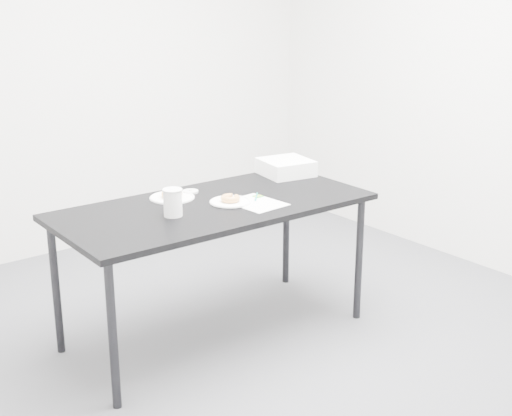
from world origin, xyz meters
TOP-DOWN VIEW (x-y plane):
  - floor at (0.00, 0.00)m, footprint 4.00×4.00m
  - wall_back at (0.00, 2.00)m, footprint 4.00×0.02m
  - wall_right at (2.00, 0.00)m, footprint 0.02×4.00m
  - table at (-0.10, 0.18)m, footprint 1.73×0.83m
  - scorecard at (0.09, 0.04)m, footprint 0.26×0.32m
  - logo_patch at (0.17, 0.13)m, footprint 0.05×0.05m
  - pen at (0.15, 0.12)m, footprint 0.10×0.11m
  - napkin at (0.02, 0.11)m, footprint 0.21×0.21m
  - plate_near at (-0.02, 0.13)m, footprint 0.23×0.23m
  - donut_near at (-0.02, 0.13)m, footprint 0.13×0.13m
  - plate_far at (-0.22, 0.40)m, footprint 0.25×0.25m
  - donut_far at (-0.22, 0.40)m, footprint 0.13×0.13m
  - coffee_cup at (-0.38, 0.13)m, footprint 0.10×0.10m
  - cup_lid at (-0.08, 0.44)m, footprint 0.09×0.09m
  - bakery_box at (0.61, 0.41)m, footprint 0.33×0.33m

SIDE VIEW (x-z plane):
  - floor at x=0.00m, z-range 0.00..0.00m
  - table at x=-0.10m, z-range 0.33..1.12m
  - scorecard at x=0.09m, z-range 0.78..0.79m
  - napkin at x=0.02m, z-range 0.78..0.79m
  - plate_far at x=-0.22m, z-range 0.78..0.79m
  - logo_patch at x=0.17m, z-range 0.79..0.79m
  - plate_near at x=-0.02m, z-range 0.79..0.79m
  - cup_lid at x=-0.08m, z-range 0.78..0.80m
  - pen at x=0.15m, z-range 0.79..0.79m
  - donut_far at x=-0.22m, z-range 0.79..0.83m
  - donut_near at x=-0.02m, z-range 0.79..0.83m
  - bakery_box at x=0.61m, z-range 0.78..0.88m
  - coffee_cup at x=-0.38m, z-range 0.78..0.93m
  - wall_back at x=0.00m, z-range 0.00..2.70m
  - wall_right at x=2.00m, z-range 0.00..2.70m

